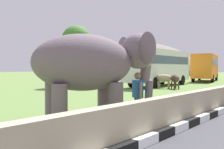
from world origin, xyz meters
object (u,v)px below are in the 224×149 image
Objects in this scene: person_handler at (138,94)px; bus_orange at (206,66)px; elephant at (95,64)px; bus_white at (159,65)px; cow_near at (175,79)px; cow_mid at (163,78)px.

person_handler is 0.18× the size of bus_orange.
bus_white reaches higher than elephant.
cow_near is 0.89× the size of cow_mid.
elephant is 0.43× the size of bus_orange.
bus_white is 5.17× the size of cow_mid.
elephant reaches higher than cow_mid.
bus_white is 4.18m from cow_near.
bus_orange reaches higher than cow_mid.
cow_near is (13.96, 5.31, -0.06)m from person_handler.
elephant is 2.32× the size of cow_near.
elephant is at bearing -163.13° from cow_near.
cow_mid is at bearing 85.75° from cow_near.
bus_orange is 15.26m from cow_near.
cow_near is at bearing 20.81° from person_handler.
cow_near and cow_mid have the same top height.
bus_white is (17.95, 7.63, 0.17)m from elephant.
elephant is 19.51m from bus_white.
bus_orange is 4.83× the size of cow_mid.
cow_near is (-2.65, -2.99, -1.21)m from bus_white.
cow_mid is at bearing -174.01° from bus_orange.
cow_near is (-14.97, -2.72, -1.21)m from bus_orange.
bus_white is 5.81× the size of cow_near.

